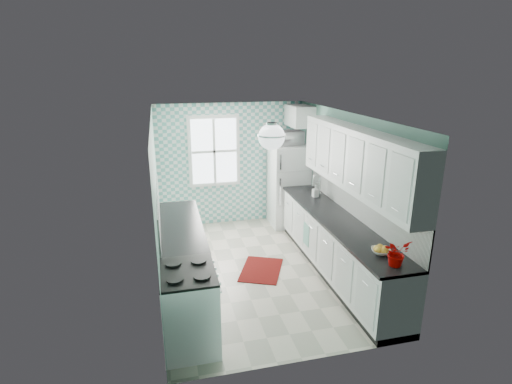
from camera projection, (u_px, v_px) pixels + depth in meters
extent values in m
cube|color=beige|center=(257.00, 270.00, 6.55)|extent=(3.00, 4.40, 0.02)
cube|color=white|center=(257.00, 115.00, 5.79)|extent=(3.00, 4.40, 0.02)
cube|color=#6CA393|center=(231.00, 164.00, 8.22)|extent=(3.00, 0.02, 2.50)
cube|color=#6CA393|center=(308.00, 262.00, 4.12)|extent=(3.00, 0.02, 2.50)
cube|color=#6CA393|center=(157.00, 205.00, 5.83)|extent=(0.02, 4.40, 2.50)
cube|color=#6CA393|center=(346.00, 190.00, 6.51)|extent=(0.02, 4.40, 2.50)
cube|color=#5CACA5|center=(231.00, 165.00, 8.20)|extent=(3.00, 0.01, 2.50)
cube|color=white|center=(214.00, 151.00, 8.01)|extent=(1.04, 0.05, 1.44)
cube|color=white|center=(214.00, 151.00, 7.99)|extent=(0.90, 0.02, 1.30)
cube|color=white|center=(356.00, 201.00, 6.15)|extent=(0.02, 3.60, 0.51)
cube|color=white|center=(158.00, 210.00, 5.78)|extent=(0.02, 2.15, 0.51)
cube|color=white|center=(357.00, 160.00, 5.72)|extent=(0.33, 3.20, 0.90)
cube|color=white|center=(299.00, 116.00, 7.86)|extent=(0.40, 0.74, 0.40)
cylinder|color=silver|center=(272.00, 124.00, 5.06)|extent=(0.14, 0.14, 0.04)
cylinder|color=silver|center=(272.00, 130.00, 5.08)|extent=(0.02, 0.02, 0.12)
sphere|color=white|center=(272.00, 137.00, 5.11)|extent=(0.34, 0.34, 0.34)
cube|color=white|center=(336.00, 247.00, 6.31)|extent=(0.60, 3.60, 0.90)
cube|color=black|center=(337.00, 219.00, 6.17)|extent=(0.63, 3.60, 0.04)
cube|color=white|center=(181.00, 254.00, 6.07)|extent=(0.60, 2.15, 0.90)
cube|color=black|center=(181.00, 225.00, 5.93)|extent=(0.63, 2.15, 0.04)
cube|color=white|center=(289.00, 185.00, 8.19)|extent=(0.73, 0.69, 1.68)
cube|color=silver|center=(295.00, 171.00, 7.75)|extent=(0.72, 0.01, 0.02)
cube|color=silver|center=(280.00, 162.00, 7.61)|extent=(0.03, 0.03, 0.30)
cube|color=silver|center=(280.00, 192.00, 7.78)|extent=(0.03, 0.03, 0.54)
cube|color=white|center=(189.00, 308.00, 4.66)|extent=(0.63, 0.80, 0.94)
cube|color=black|center=(187.00, 272.00, 4.52)|extent=(0.63, 0.80, 0.03)
cube|color=black|center=(216.00, 300.00, 4.72)|extent=(0.01, 0.52, 0.31)
cube|color=silver|center=(311.00, 197.00, 7.22)|extent=(0.43, 0.36, 0.12)
cylinder|color=silver|center=(320.00, 186.00, 7.20)|extent=(0.02, 0.02, 0.30)
torus|color=silver|center=(317.00, 176.00, 7.13)|extent=(0.16, 0.02, 0.16)
cube|color=#690212|center=(261.00, 270.00, 6.52)|extent=(0.92, 1.05, 0.01)
cube|color=#55A18F|center=(306.00, 235.00, 6.70)|extent=(0.10, 0.24, 0.37)
imported|color=white|center=(381.00, 251.00, 5.00)|extent=(0.30, 0.30, 0.06)
imported|color=red|center=(397.00, 253.00, 4.66)|extent=(0.35, 0.32, 0.33)
imported|color=#9AB6C7|center=(315.00, 191.00, 7.14)|extent=(0.10, 0.11, 0.21)
imported|color=silver|center=(290.00, 138.00, 7.89)|extent=(0.52, 0.37, 0.28)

